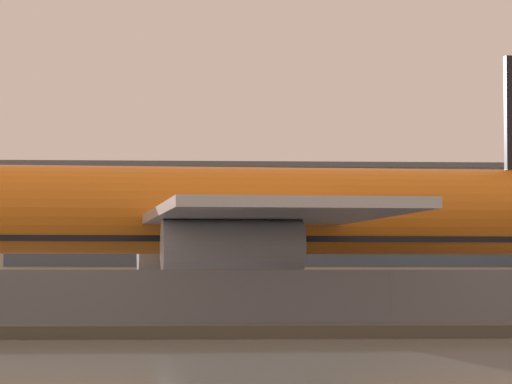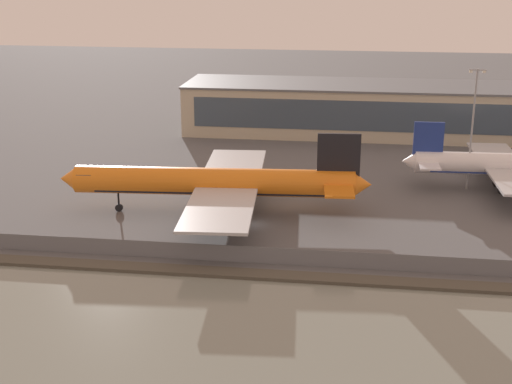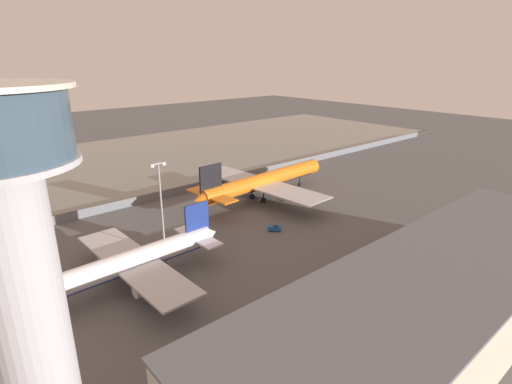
{
  "view_description": "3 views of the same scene",
  "coord_description": "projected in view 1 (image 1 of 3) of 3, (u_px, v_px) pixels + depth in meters",
  "views": [
    {
      "loc": [
        -9.79,
        -77.35,
        2.46
      ],
      "look_at": [
        -4.21,
        3.93,
        6.86
      ],
      "focal_mm": 105.0,
      "sensor_mm": 36.0,
      "label": 1
    },
    {
      "loc": [
        15.73,
        -111.42,
        42.19
      ],
      "look_at": [
        -0.82,
        8.68,
        2.93
      ],
      "focal_mm": 50.0,
      "sensor_mm": 36.0,
      "label": 2
    },
    {
      "loc": [
        71.85,
        92.49,
        42.3
      ],
      "look_at": [
        0.76,
        9.78,
        5.19
      ],
      "focal_mm": 28.0,
      "sensor_mm": 36.0,
      "label": 3
    }
  ],
  "objects": [
    {
      "name": "shoreline_seawall",
      "position": [
        409.0,
        331.0,
        57.19
      ],
      "size": [
        320.0,
        3.0,
        0.5
      ],
      "color": "#474238",
      "rests_on": "ground"
    },
    {
      "name": "terminal_building",
      "position": [
        412.0,
        234.0,
        149.18
      ],
      "size": [
        86.09,
        22.41,
        12.7
      ],
      "color": "#BCB299",
      "rests_on": "ground"
    },
    {
      "name": "perimeter_fence",
      "position": [
        391.0,
        301.0,
        61.72
      ],
      "size": [
        280.0,
        0.1,
        2.59
      ],
      "color": "slate",
      "rests_on": "ground"
    },
    {
      "name": "cargo_jet_orange",
      "position": [
        209.0,
        214.0,
        81.99
      ],
      "size": [
        54.56,
        47.31,
        14.85
      ],
      "color": "orange",
      "rests_on": "ground"
    },
    {
      "name": "ground_plane",
      "position": [
        342.0,
        320.0,
        77.59
      ],
      "size": [
        500.0,
        500.0,
        0.0
      ],
      "primitive_type": "plane",
      "color": "#565659"
    },
    {
      "name": "baggage_tug",
      "position": [
        403.0,
        297.0,
        102.79
      ],
      "size": [
        3.36,
        3.43,
        1.8
      ],
      "color": "#19519E",
      "rests_on": "ground"
    }
  ]
}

